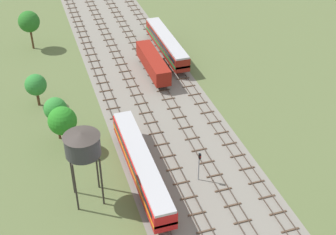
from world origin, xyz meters
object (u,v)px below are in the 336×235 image
passenger_coach_far_left_nearest (141,164)px  water_tower (82,144)px  freight_boxcar_centre_left_near (153,63)px  diesel_railcar_centre_mid (167,43)px  signal_post_nearest (199,163)px

passenger_coach_far_left_nearest → water_tower: water_tower is taller
passenger_coach_far_left_nearest → freight_boxcar_centre_left_near: bearing=70.8°
freight_boxcar_centre_left_near → water_tower: (-17.29, -29.41, 6.37)m
passenger_coach_far_left_nearest → diesel_railcar_centre_mid: bearing=67.3°
passenger_coach_far_left_nearest → signal_post_nearest: size_ratio=4.64×
water_tower → signal_post_nearest: (14.85, -1.09, -5.77)m
water_tower → diesel_railcar_centre_mid: bearing=58.6°
freight_boxcar_centre_left_near → water_tower: bearing=-120.5°
passenger_coach_far_left_nearest → water_tower: 9.87m
freight_boxcar_centre_left_near → diesel_railcar_centre_mid: bearing=54.8°
passenger_coach_far_left_nearest → water_tower: bearing=-169.2°
diesel_railcar_centre_mid → water_tower: water_tower is taller
diesel_railcar_centre_mid → signal_post_nearest: (-7.31, -37.41, 0.45)m
water_tower → passenger_coach_far_left_nearest: bearing=10.8°
passenger_coach_far_left_nearest → freight_boxcar_centre_left_near: passenger_coach_far_left_nearest is taller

